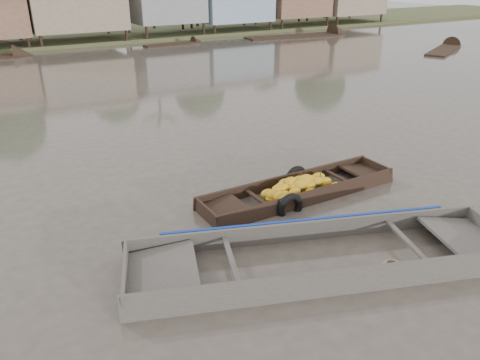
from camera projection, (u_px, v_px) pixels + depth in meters
ground at (275, 214)px, 10.54m from camera, size 120.00×120.00×0.00m
banana_boat at (297, 191)px, 11.33m from camera, size 5.16×1.41×0.72m
viewer_boat at (322, 261)px, 8.74m from camera, size 7.51×4.23×0.59m
distant_boats at (180, 50)px, 32.04m from camera, size 45.34×15.68×0.35m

